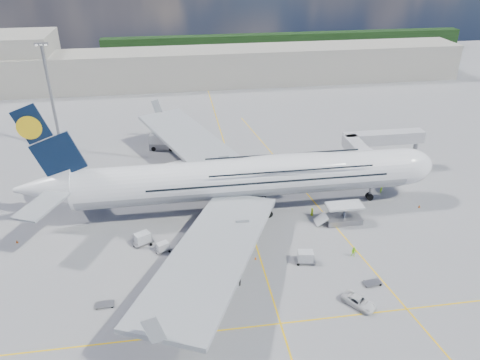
{
  "coord_description": "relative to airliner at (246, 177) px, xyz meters",
  "views": [
    {
      "loc": [
        -12.53,
        -65.49,
        46.77
      ],
      "look_at": [
        -1.26,
        8.0,
        7.48
      ],
      "focal_mm": 35.0,
      "sensor_mm": 36.0,
      "label": 1
    }
  ],
  "objects": [
    {
      "name": "cone_nose",
      "position": [
        33.06,
        -4.45,
        -6.61
      ],
      "size": [
        0.42,
        0.42,
        0.54
      ],
      "color": "orange",
      "rests_on": "ground"
    },
    {
      "name": "cargo_loader",
      "position": [
        16.56,
        -7.11,
        -5.62
      ],
      "size": [
        8.53,
        3.2,
        3.67
      ],
      "color": "silver",
      "rests_on": "ground"
    },
    {
      "name": "crew_van",
      "position": [
        11.77,
        -4.09,
        -6.05
      ],
      "size": [
        0.6,
        0.85,
        1.63
      ],
      "primitive_type": "imported",
      "rotation": [
        0.0,
        0.0,
        1.68
      ],
      "color": "#C0E718",
      "rests_on": "ground"
    },
    {
      "name": "taxi_line_cross",
      "position": [
        -0.26,
        -30.0,
        -6.86
      ],
      "size": [
        120.0,
        0.25,
        0.01
      ],
      "primitive_type": "cube",
      "color": "yellow",
      "rests_on": "ground"
    },
    {
      "name": "light_mast",
      "position": [
        -40.26,
        35.0,
        6.34
      ],
      "size": [
        3.0,
        0.7,
        25.5
      ],
      "color": "gray",
      "rests_on": "ground"
    },
    {
      "name": "jet_bridge",
      "position": [
        29.55,
        10.94,
        -0.02
      ],
      "size": [
        18.8,
        12.1,
        8.5
      ],
      "color": "#B7B7BC",
      "rests_on": "ground"
    },
    {
      "name": "taxi_line_main",
      "position": [
        -0.26,
        -10.0,
        -6.86
      ],
      "size": [
        0.25,
        220.0,
        0.01
      ],
      "primitive_type": "cube",
      "color": "yellow",
      "rests_on": "ground"
    },
    {
      "name": "catering_truck_outer",
      "position": [
        -15.46,
        30.81,
        -5.03
      ],
      "size": [
        6.98,
        3.65,
        3.96
      ],
      "rotation": [
        0.0,
        0.0,
        -0.21
      ],
      "color": "gray",
      "rests_on": "ground"
    },
    {
      "name": "dolly_nose_near",
      "position": [
        6.65,
        -17.6,
        -5.75
      ],
      "size": [
        3.52,
        2.24,
        2.08
      ],
      "rotation": [
        0.0,
        0.0,
        -0.16
      ],
      "color": "gray",
      "rests_on": "ground"
    },
    {
      "name": "cone_wing_right_inner",
      "position": [
        -1.05,
        -15.6,
        -6.63
      ],
      "size": [
        0.38,
        0.38,
        0.49
      ],
      "color": "orange",
      "rests_on": "ground"
    },
    {
      "name": "airliner",
      "position": [
        0.0,
        0.0,
        0.0
      ],
      "size": [
        77.26,
        79.15,
        23.71
      ],
      "color": "white",
      "rests_on": "ground"
    },
    {
      "name": "ground",
      "position": [
        -0.26,
        -10.0,
        -6.87
      ],
      "size": [
        300.0,
        300.0,
        0.0
      ],
      "primitive_type": "plane",
      "color": "gray",
      "rests_on": "ground"
    },
    {
      "name": "catering_truck_inner",
      "position": [
        -11.96,
        14.78,
        -5.16
      ],
      "size": [
        6.53,
        4.19,
        3.62
      ],
      "rotation": [
        0.0,
        0.0,
        0.38
      ],
      "color": "gray",
      "rests_on": "ground"
    },
    {
      "name": "crew_tug",
      "position": [
        -6.51,
        -12.4,
        -5.96
      ],
      "size": [
        1.2,
        0.72,
        1.82
      ],
      "primitive_type": "imported",
      "rotation": [
        0.0,
        0.0,
        0.04
      ],
      "color": "#DDF91A",
      "rests_on": "ground"
    },
    {
      "name": "dolly_nose_far",
      "position": [
        15.21,
        -24.27,
        -6.57
      ],
      "size": [
        2.86,
        1.85,
        0.39
      ],
      "rotation": [
        0.0,
        0.0,
        0.17
      ],
      "color": "gray",
      "rests_on": "ground"
    },
    {
      "name": "cone_wing_left_inner",
      "position": [
        -3.55,
        16.73,
        -6.61
      ],
      "size": [
        0.43,
        0.43,
        0.54
      ],
      "color": "orange",
      "rests_on": "ground"
    },
    {
      "name": "tree_line",
      "position": [
        39.74,
        130.0,
        -2.87
      ],
      "size": [
        160.0,
        6.0,
        8.0
      ],
      "primitive_type": "cube",
      "color": "#193814",
      "rests_on": "ground"
    },
    {
      "name": "dolly_row_c",
      "position": [
        -11.73,
        -9.47,
        -6.52
      ],
      "size": [
        3.36,
        2.24,
        0.45
      ],
      "rotation": [
        0.0,
        0.0,
        -0.21
      ],
      "color": "gray",
      "rests_on": "ground"
    },
    {
      "name": "cone_wing_left_outer",
      "position": [
        -10.83,
        26.44,
        -6.63
      ],
      "size": [
        0.39,
        0.39,
        0.5
      ],
      "color": "orange",
      "rests_on": "ground"
    },
    {
      "name": "service_van",
      "position": [
        11.46,
        -28.29,
        -6.18
      ],
      "size": [
        4.75,
        5.4,
        1.39
      ],
      "primitive_type": "imported",
      "rotation": [
        0.0,
        0.0,
        0.61
      ],
      "color": "silver",
      "rests_on": "ground"
    },
    {
      "name": "dolly_back",
      "position": [
        -19.2,
        -8.56,
        -5.72
      ],
      "size": [
        3.83,
        3.19,
        2.14
      ],
      "rotation": [
        0.0,
        0.0,
        0.49
      ],
      "color": "gray",
      "rests_on": "ground"
    },
    {
      "name": "terminal",
      "position": [
        -0.26,
        85.0,
        -0.87
      ],
      "size": [
        180.0,
        16.0,
        12.0
      ],
      "primitive_type": "cube",
      "color": "#B2AD9E",
      "rests_on": "ground"
    },
    {
      "name": "taxi_line_diag",
      "position": [
        13.74,
        -0.0,
        -6.86
      ],
      "size": [
        14.16,
        99.06,
        0.01
      ],
      "primitive_type": "cube",
      "rotation": [
        0.0,
        0.0,
        0.14
      ],
      "color": "yellow",
      "rests_on": "ground"
    },
    {
      "name": "baggage_tug",
      "position": [
        -8.98,
        -21.14,
        -6.12
      ],
      "size": [
        2.98,
        2.17,
        1.69
      ],
      "rotation": [
        0.0,
        0.0,
        0.38
      ],
      "color": "white",
      "rests_on": "ground"
    },
    {
      "name": "dolly_row_a",
      "position": [
        -24.12,
        -22.91,
        -6.57
      ],
      "size": [
        2.71,
        1.51,
        0.39
      ],
      "rotation": [
        0.0,
        0.0,
        0.04
      ],
      "color": "gray",
      "rests_on": "ground"
    },
    {
      "name": "crew_loader",
      "position": [
        14.86,
        -17.37,
        -5.91
      ],
      "size": [
        1.16,
        1.07,
        1.91
      ],
      "primitive_type": "imported",
      "rotation": [
        0.0,
        0.0,
        -0.48
      ],
      "color": "#AAFF1A",
      "rests_on": "ground"
    },
    {
      "name": "crew_nose",
      "position": [
        28.25,
        2.33,
        -5.97
      ],
      "size": [
        0.77,
        0.77,
        1.8
      ],
      "primitive_type": "imported",
      "rotation": [
        0.0,
        0.0,
        0.77
      ],
      "color": "#A4FB1A",
      "rests_on": "ground"
    },
    {
      "name": "cone_tail",
      "position": [
        -40.51,
        -4.92,
        -6.62
      ],
      "size": [
        0.41,
        0.41,
        0.52
      ],
      "color": "orange",
      "rests_on": "ground"
    },
    {
      "name": "dolly_row_b",
      "position": [
        -15.85,
        -11.11,
        -5.99
      ],
      "size": [
        2.92,
        2.32,
        1.63
      ],
      "rotation": [
        0.0,
        0.0,
        0.43
      ],
      "color": "gray",
      "rests_on": "ground"
    },
    {
      "name": "crew_wing",
      "position": [
        -8.88,
        -15.11,
        -5.97
      ],
      "size": [
        0.87,
        1.13,
        1.79
      ],
      "primitive_type": "imported",
      "rotation": [
        0.0,
        0.0,
        1.09
      ],
      "color": "#BDEB18",
      "rests_on": "ground"
    },
    {
      "name": "cone_wing_right_outer",
      "position": [
        -16.79,
        -23.75,
        -6.61
      ],
      "size": [
        0.42,
        0.42,
        0.53
      ],
      "color": "orange",
      "rests_on": "ground"
    }
  ]
}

